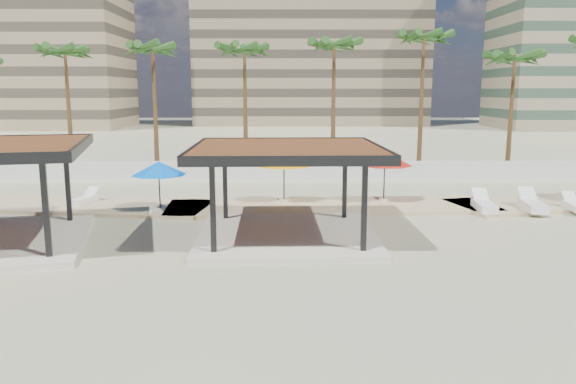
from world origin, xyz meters
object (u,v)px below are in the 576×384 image
(lounger_a, at_px, (85,200))
(pavilion_central, at_px, (287,183))
(umbrella_c, at_px, (385,159))
(lounger_b, at_px, (532,205))
(lounger_c, at_px, (484,205))
(lounger_d, at_px, (575,206))

(lounger_a, bearing_deg, pavilion_central, -106.76)
(umbrella_c, relative_size, lounger_b, 1.50)
(umbrella_c, xyz_separation_m, lounger_c, (4.35, -2.17, -1.94))
(pavilion_central, bearing_deg, umbrella_c, 51.51)
(pavilion_central, height_order, lounger_a, pavilion_central)
(pavilion_central, distance_m, lounger_d, 14.38)
(lounger_a, xyz_separation_m, lounger_d, (23.61, -1.65, 0.00))
(pavilion_central, bearing_deg, lounger_a, 147.67)
(lounger_b, distance_m, lounger_d, 2.01)
(lounger_c, distance_m, lounger_d, 4.27)
(umbrella_c, bearing_deg, lounger_a, -177.98)
(lounger_a, xyz_separation_m, lounger_c, (19.34, -1.64, 0.04))
(pavilion_central, relative_size, lounger_a, 3.77)
(pavilion_central, bearing_deg, lounger_c, 23.83)
(lounger_c, bearing_deg, umbrella_c, 68.14)
(lounger_a, distance_m, lounger_d, 23.67)
(lounger_d, bearing_deg, lounger_c, 95.04)
(umbrella_c, bearing_deg, lounger_b, -18.12)
(lounger_c, relative_size, lounger_d, 1.19)
(umbrella_c, height_order, lounger_b, umbrella_c)
(pavilion_central, bearing_deg, lounger_d, 16.48)
(lounger_c, height_order, lounger_d, lounger_c)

